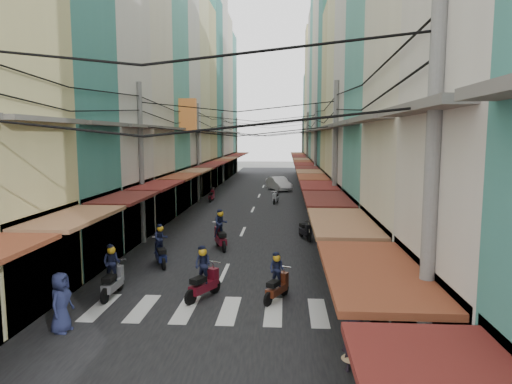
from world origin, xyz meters
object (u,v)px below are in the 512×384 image
at_px(white_car, 279,190).
at_px(traffic_sign, 359,252).
at_px(bicycle, 388,248).
at_px(market_umbrella, 397,232).

relative_size(white_car, traffic_sign, 1.85).
relative_size(bicycle, market_umbrella, 0.69).
bearing_deg(bicycle, traffic_sign, 141.01).
distance_m(white_car, traffic_sign, 32.23).
bearing_deg(market_umbrella, bicycle, 80.51).
xyz_separation_m(bicycle, market_umbrella, (-0.91, -5.43, 1.98)).
relative_size(white_car, bicycle, 3.12).
height_order(white_car, traffic_sign, traffic_sign).
bearing_deg(bicycle, white_car, -7.11).
bearing_deg(market_umbrella, white_car, 99.38).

